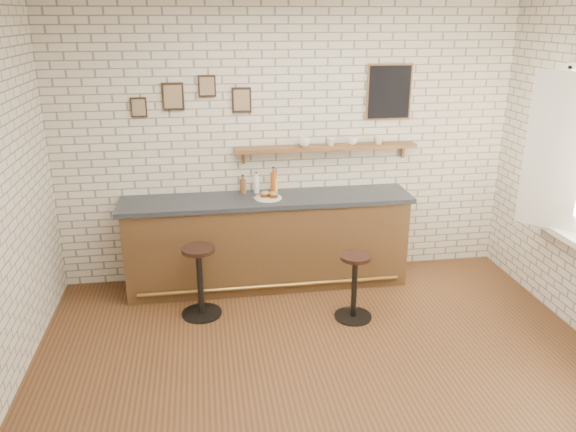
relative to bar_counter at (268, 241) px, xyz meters
name	(u,v)px	position (x,y,z in m)	size (l,w,h in m)	color
ground	(325,370)	(0.28, -1.70, -0.51)	(5.00, 5.00, 0.00)	brown
bar_counter	(268,241)	(0.00, 0.00, 0.00)	(3.10, 0.65, 1.01)	#51371E
sandwich_plate	(268,198)	(0.01, -0.04, 0.51)	(0.28, 0.28, 0.01)	white
ciabatta_sandwich	(269,195)	(0.02, -0.04, 0.55)	(0.21, 0.16, 0.06)	#B08648
potato_chips	(267,198)	(0.00, -0.05, 0.52)	(0.25, 0.19, 0.00)	#EEC654
bitters_bottle_brown	(243,186)	(-0.24, 0.18, 0.59)	(0.06, 0.06, 0.21)	brown
bitters_bottle_white	(256,184)	(-0.09, 0.18, 0.60)	(0.06, 0.06, 0.23)	white
bitters_bottle_amber	(274,182)	(0.09, 0.18, 0.62)	(0.07, 0.07, 0.28)	#A8471B
condiment_bottle_yellow	(275,185)	(0.11, 0.18, 0.58)	(0.06, 0.06, 0.19)	yellow
bar_stool_left	(200,279)	(-0.74, -0.59, -0.12)	(0.40, 0.40, 0.73)	black
bar_stool_right	(354,285)	(0.74, -0.88, -0.15)	(0.39, 0.39, 0.67)	black
wall_shelf	(326,148)	(0.68, 0.20, 0.97)	(2.00, 0.18, 0.18)	brown
shelf_cup_a	(305,142)	(0.44, 0.20, 1.04)	(0.12, 0.12, 0.10)	white
shelf_cup_b	(331,142)	(0.73, 0.20, 1.04)	(0.09, 0.09, 0.09)	white
shelf_cup_c	(353,141)	(0.97, 0.20, 1.04)	(0.11, 0.11, 0.09)	white
shelf_cup_d	(379,140)	(1.27, 0.20, 1.04)	(0.10, 0.10, 0.09)	white
back_wall_decor	(310,94)	(0.50, 0.28, 1.54)	(2.96, 0.02, 0.56)	black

